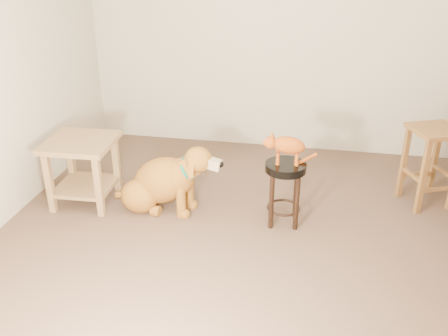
% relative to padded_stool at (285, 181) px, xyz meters
% --- Properties ---
extents(floor, '(4.50, 4.00, 0.01)m').
position_rel_padded_stool_xyz_m(floor, '(-0.05, -0.35, -0.39)').
color(floor, '#4F3A2C').
rests_on(floor, ground).
extents(room_shell, '(4.54, 4.04, 2.62)m').
position_rel_padded_stool_xyz_m(room_shell, '(-0.05, -0.35, 1.29)').
color(room_shell, '#BDB198').
rests_on(room_shell, ground).
extents(padded_stool, '(0.33, 0.33, 0.55)m').
position_rel_padded_stool_xyz_m(padded_stool, '(0.00, 0.00, 0.00)').
color(padded_stool, black).
rests_on(padded_stool, ground).
extents(wood_stool, '(0.51, 0.51, 0.72)m').
position_rel_padded_stool_xyz_m(wood_stool, '(1.22, 0.58, -0.01)').
color(wood_stool, brown).
rests_on(wood_stool, ground).
extents(side_table, '(0.60, 0.60, 0.60)m').
position_rel_padded_stool_xyz_m(side_table, '(-1.78, 0.03, 0.01)').
color(side_table, olive).
rests_on(side_table, ground).
extents(golden_retriever, '(1.05, 0.57, 0.68)m').
position_rel_padded_stool_xyz_m(golden_retriever, '(-1.06, 0.05, -0.13)').
color(golden_retriever, brown).
rests_on(golden_retriever, ground).
extents(tabby_kitten, '(0.44, 0.19, 0.28)m').
position_rel_padded_stool_xyz_m(tabby_kitten, '(-0.01, 0.00, 0.31)').
color(tabby_kitten, '#8B390D').
rests_on(tabby_kitten, padded_stool).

